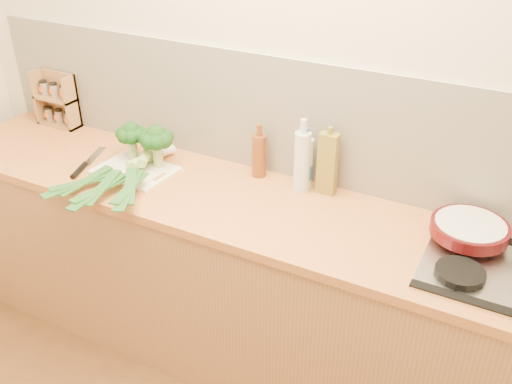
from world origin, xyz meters
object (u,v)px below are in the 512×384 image
spice_rack (58,102)px  gas_hob (510,270)px  chopping_board (135,170)px  skillet (470,229)px  chefs_knife (83,167)px

spice_rack → gas_hob: bearing=-6.1°
chopping_board → skillet: skillet is taller
skillet → chopping_board: bearing=-168.7°
gas_hob → chefs_knife: gas_hob is taller
spice_rack → chefs_knife: bearing=-36.5°
skillet → spice_rack: 2.16m
gas_hob → skillet: 0.21m
chefs_knife → spice_rack: bearing=125.9°
chefs_knife → skillet: bearing=-10.4°
chefs_knife → spice_rack: 0.59m
chopping_board → spice_rack: (-0.69, 0.25, 0.12)m
gas_hob → chopping_board: bearing=-179.9°
gas_hob → spice_rack: 2.33m
chefs_knife → spice_rack: spice_rack is taller
gas_hob → skillet: bearing=143.6°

